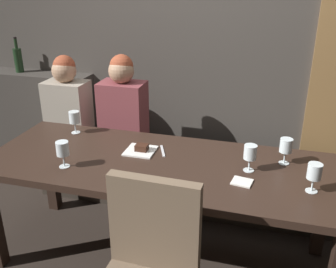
% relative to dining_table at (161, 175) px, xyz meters
% --- Properties ---
extents(ground, '(9.00, 9.00, 0.00)m').
position_rel_dining_table_xyz_m(ground, '(0.00, 0.00, -0.65)').
color(ground, black).
extents(back_wall_tiled, '(6.00, 0.12, 3.00)m').
position_rel_dining_table_xyz_m(back_wall_tiled, '(0.00, 1.22, 0.85)').
color(back_wall_tiled, '#423D38').
rests_on(back_wall_tiled, ground).
extents(back_counter, '(1.10, 0.28, 0.95)m').
position_rel_dining_table_xyz_m(back_counter, '(-1.55, 1.04, -0.18)').
color(back_counter, '#38342F').
rests_on(back_counter, ground).
extents(dining_table, '(2.20, 0.84, 0.74)m').
position_rel_dining_table_xyz_m(dining_table, '(0.00, 0.00, 0.00)').
color(dining_table, black).
rests_on(dining_table, ground).
extents(banquette_bench, '(2.50, 0.44, 0.45)m').
position_rel_dining_table_xyz_m(banquette_bench, '(0.00, 0.70, -0.42)').
color(banquette_bench, '#312A23').
rests_on(banquette_bench, ground).
extents(diner_redhead, '(0.36, 0.24, 0.75)m').
position_rel_dining_table_xyz_m(diner_redhead, '(-1.04, 0.73, 0.15)').
color(diner_redhead, '#9E9384').
rests_on(diner_redhead, banquette_bench).
extents(diner_bearded, '(0.36, 0.24, 0.79)m').
position_rel_dining_table_xyz_m(diner_bearded, '(-0.52, 0.69, 0.17)').
color(diner_bearded, brown).
rests_on(diner_bearded, banquette_bench).
extents(wine_bottle_dark_red, '(0.08, 0.08, 0.33)m').
position_rel_dining_table_xyz_m(wine_bottle_dark_red, '(-1.69, 1.03, 0.42)').
color(wine_bottle_dark_red, black).
rests_on(wine_bottle_dark_red, back_counter).
extents(wine_glass_end_right, '(0.08, 0.08, 0.16)m').
position_rel_dining_table_xyz_m(wine_glass_end_right, '(-0.54, -0.21, 0.20)').
color(wine_glass_end_right, silver).
rests_on(wine_glass_end_right, dining_table).
extents(wine_glass_end_left, '(0.08, 0.08, 0.16)m').
position_rel_dining_table_xyz_m(wine_glass_end_left, '(0.73, 0.19, 0.20)').
color(wine_glass_end_left, silver).
rests_on(wine_glass_end_left, dining_table).
extents(wine_glass_center_back, '(0.08, 0.08, 0.16)m').
position_rel_dining_table_xyz_m(wine_glass_center_back, '(0.88, -0.11, 0.20)').
color(wine_glass_center_back, silver).
rests_on(wine_glass_center_back, dining_table).
extents(wine_glass_near_right, '(0.08, 0.08, 0.16)m').
position_rel_dining_table_xyz_m(wine_glass_near_right, '(0.53, 0.04, 0.20)').
color(wine_glass_near_right, silver).
rests_on(wine_glass_near_right, dining_table).
extents(wine_glass_near_left, '(0.08, 0.08, 0.16)m').
position_rel_dining_table_xyz_m(wine_glass_near_left, '(-0.73, 0.28, 0.20)').
color(wine_glass_near_left, silver).
rests_on(wine_glass_near_left, dining_table).
extents(dessert_plate, '(0.19, 0.19, 0.05)m').
position_rel_dining_table_xyz_m(dessert_plate, '(-0.17, 0.11, 0.10)').
color(dessert_plate, white).
rests_on(dessert_plate, dining_table).
extents(fork_on_table, '(0.08, 0.16, 0.01)m').
position_rel_dining_table_xyz_m(fork_on_table, '(-0.03, 0.15, 0.09)').
color(fork_on_table, silver).
rests_on(fork_on_table, dining_table).
extents(folded_napkin, '(0.12, 0.12, 0.01)m').
position_rel_dining_table_xyz_m(folded_napkin, '(0.51, -0.12, 0.09)').
color(folded_napkin, silver).
rests_on(folded_napkin, dining_table).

